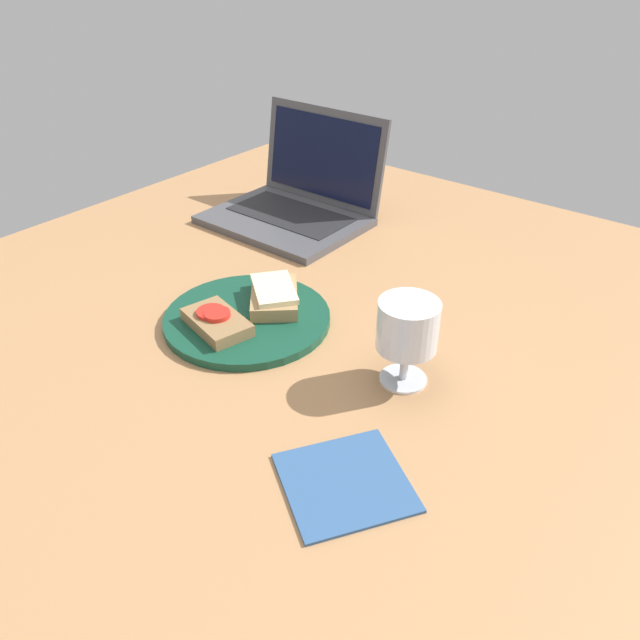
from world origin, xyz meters
TOP-DOWN VIEW (x-y plane):
  - wooden_table at (0.00, 0.00)cm, footprint 140.00×140.00cm
  - plate at (-11.37, -4.14)cm, footprint 25.49×25.49cm
  - sandwich_with_tomato at (-12.41, -9.38)cm, footprint 12.04×8.85cm
  - sandwich_with_cheese at (-10.42, 1.12)cm, footprint 12.98×13.39cm
  - wine_glass at (15.04, -1.44)cm, footprint 8.02×8.02cm
  - laptop at (-31.00, 31.04)cm, footprint 30.35×26.15cm
  - napkin at (19.84, -21.01)cm, footprint 18.18×18.26cm

SIDE VIEW (x-z plane):
  - wooden_table at x=0.00cm, z-range 0.00..3.00cm
  - napkin at x=19.84cm, z-range 3.00..3.40cm
  - plate at x=-11.37cm, z-range 3.00..4.32cm
  - sandwich_with_tomato at x=-12.41cm, z-range 4.15..6.72cm
  - sandwich_with_cheese at x=-10.42cm, z-range 4.23..7.22cm
  - laptop at x=-31.00cm, z-range -3.14..17.30cm
  - wine_glass at x=15.04cm, z-range 5.03..17.17cm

